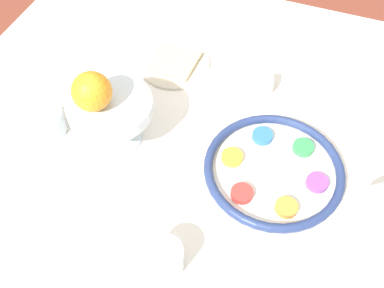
{
  "coord_description": "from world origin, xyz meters",
  "views": [
    {
      "loc": [
        -0.14,
        0.66,
        1.55
      ],
      "look_at": [
        0.07,
        0.1,
        0.78
      ],
      "focal_mm": 42.0,
      "sensor_mm": 36.0,
      "label": 1
    }
  ],
  "objects": [
    {
      "name": "cup_near",
      "position": [
        0.4,
        0.15,
        0.77
      ],
      "size": [
        0.07,
        0.07,
        0.06
      ],
      "color": "silver",
      "rests_on": "dining_table"
    },
    {
      "name": "spoon",
      "position": [
        0.05,
        -0.18,
        0.74
      ],
      "size": [
        0.14,
        0.07,
        0.01
      ],
      "color": "silver",
      "rests_on": "dining_table"
    },
    {
      "name": "orange_fruit",
      "position": [
        0.27,
        0.14,
        0.9
      ],
      "size": [
        0.08,
        0.08,
        0.08
      ],
      "color": "orange",
      "rests_on": "fruit_stand"
    },
    {
      "name": "cup_far",
      "position": [
        0.03,
        0.36,
        0.77
      ],
      "size": [
        0.07,
        0.07,
        0.06
      ],
      "color": "silver",
      "rests_on": "dining_table"
    },
    {
      "name": "ground_plane",
      "position": [
        0.0,
        0.0,
        0.0
      ],
      "size": [
        8.0,
        8.0,
        0.0
      ],
      "primitive_type": "plane",
      "color": "brown"
    },
    {
      "name": "seder_plate",
      "position": [
        -0.11,
        0.09,
        0.75
      ],
      "size": [
        0.3,
        0.3,
        0.03
      ],
      "color": "silver",
      "rests_on": "dining_table"
    },
    {
      "name": "fruit_stand",
      "position": [
        0.25,
        0.12,
        0.83
      ],
      "size": [
        0.19,
        0.19,
        0.12
      ],
      "color": "silver",
      "rests_on": "dining_table"
    },
    {
      "name": "bread_plate",
      "position": [
        0.22,
        -0.16,
        0.74
      ],
      "size": [
        0.19,
        0.19,
        0.02
      ],
      "color": "beige",
      "rests_on": "dining_table"
    },
    {
      "name": "napkin_roll",
      "position": [
        0.04,
        -0.14,
        0.76
      ],
      "size": [
        0.18,
        0.1,
        0.05
      ],
      "color": "white",
      "rests_on": "dining_table"
    },
    {
      "name": "dining_table",
      "position": [
        0.0,
        0.0,
        0.37
      ],
      "size": [
        1.44,
        1.09,
        0.74
      ],
      "color": "silver",
      "rests_on": "ground_plane"
    }
  ]
}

